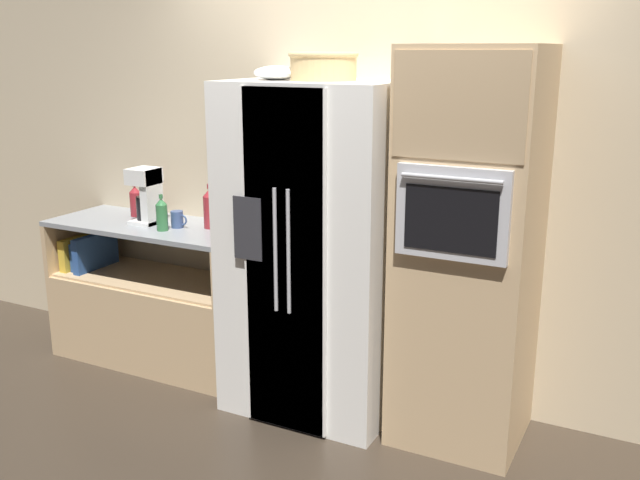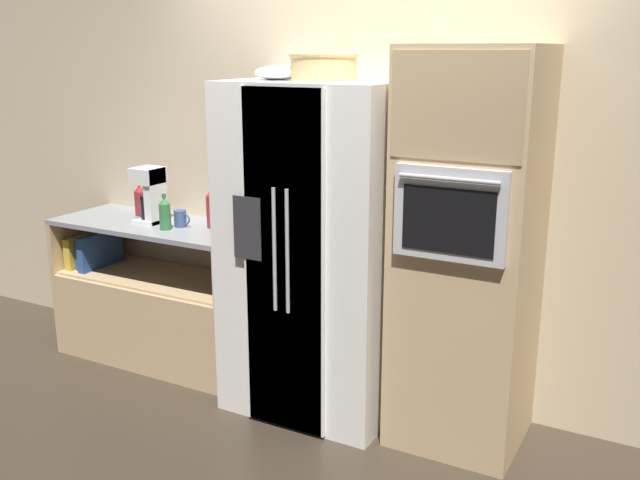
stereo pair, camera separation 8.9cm
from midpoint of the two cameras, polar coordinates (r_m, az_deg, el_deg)
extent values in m
plane|color=#382D23|center=(4.17, 1.88, -13.41)|extent=(20.00, 20.00, 0.00)
cube|color=beige|center=(4.08, 4.71, 6.77)|extent=(12.00, 0.06, 2.80)
cube|color=tan|center=(4.81, -12.02, -6.10)|extent=(1.36, 0.57, 0.55)
cube|color=tan|center=(4.72, -12.20, -2.90)|extent=(1.31, 0.53, 0.02)
cube|color=tan|center=(5.12, -17.95, 0.00)|extent=(0.04, 0.57, 0.34)
cube|color=tan|center=(4.28, -5.57, -2.21)|extent=(0.04, 0.57, 0.34)
cube|color=gray|center=(4.63, -12.44, 1.19)|extent=(1.36, 0.57, 0.03)
cube|color=gold|center=(5.07, -17.62, -0.70)|extent=(0.06, 0.37, 0.21)
cube|color=#284C8E|center=(5.03, -17.13, -0.91)|extent=(0.05, 0.30, 0.19)
cube|color=#284C8E|center=(4.98, -16.66, -0.76)|extent=(0.05, 0.37, 0.23)
cube|color=white|center=(3.91, 0.47, -0.84)|extent=(0.92, 0.69, 1.83)
cube|color=white|center=(3.61, -2.29, -2.19)|extent=(0.46, 0.02, 1.79)
cube|color=white|center=(3.61, -2.13, -2.22)|extent=(0.46, 0.02, 1.79)
cylinder|color=#B2B2B7|center=(3.58, -2.96, -0.83)|extent=(0.02, 0.02, 0.64)
cylinder|color=#B2B2B7|center=(3.55, -1.91, -0.99)|extent=(0.02, 0.02, 0.64)
cube|color=#2D2D33|center=(3.66, -5.16, 0.94)|extent=(0.17, 0.01, 0.33)
cube|color=tan|center=(3.62, 12.47, -1.03)|extent=(0.64, 0.61, 2.01)
cube|color=silver|center=(3.26, 11.10, 2.02)|extent=(0.52, 0.04, 0.43)
cube|color=black|center=(3.24, 10.97, 1.51)|extent=(0.43, 0.01, 0.30)
cylinder|color=#B2B2B7|center=(3.19, 11.06, 4.81)|extent=(0.46, 0.02, 0.02)
cube|color=tan|center=(3.20, 11.62, 10.43)|extent=(0.60, 0.01, 0.47)
cylinder|color=tan|center=(3.72, 1.01, 13.63)|extent=(0.34, 0.34, 0.13)
torus|color=tan|center=(3.72, 1.02, 14.62)|extent=(0.36, 0.36, 0.03)
ellipsoid|color=white|center=(3.79, -2.74, 13.23)|extent=(0.24, 0.24, 0.07)
cylinder|color=#33723F|center=(4.42, -11.73, 1.84)|extent=(0.07, 0.07, 0.16)
cone|color=#33723F|center=(4.40, -11.79, 3.09)|extent=(0.07, 0.07, 0.04)
cylinder|color=#33723F|center=(4.39, -11.82, 3.49)|extent=(0.02, 0.02, 0.02)
cylinder|color=maroon|center=(4.84, -13.67, 2.87)|extent=(0.07, 0.07, 0.16)
cone|color=maroon|center=(4.82, -13.75, 4.02)|extent=(0.07, 0.07, 0.04)
cylinder|color=maroon|center=(4.82, -13.77, 4.38)|extent=(0.03, 0.03, 0.02)
cylinder|color=maroon|center=(4.42, -7.96, 2.26)|extent=(0.09, 0.09, 0.20)
cone|color=maroon|center=(4.39, -8.02, 3.82)|extent=(0.09, 0.09, 0.05)
cylinder|color=maroon|center=(4.39, -8.04, 4.31)|extent=(0.03, 0.03, 0.03)
cylinder|color=#384C7A|center=(4.48, -10.56, 1.70)|extent=(0.08, 0.08, 0.10)
torus|color=#384C7A|center=(4.45, -10.15, 1.65)|extent=(0.07, 0.01, 0.07)
cube|color=white|center=(4.64, -12.87, 1.53)|extent=(0.16, 0.18, 0.02)
cylinder|color=black|center=(4.62, -13.05, 2.58)|extent=(0.10, 0.10, 0.15)
cube|color=white|center=(4.57, -12.49, 3.46)|extent=(0.06, 0.15, 0.35)
cube|color=white|center=(4.58, -13.09, 5.07)|extent=(0.16, 0.18, 0.10)
camera|label=1|loc=(0.04, -89.32, 0.18)|focal=40.00mm
camera|label=2|loc=(0.04, 90.68, -0.18)|focal=40.00mm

